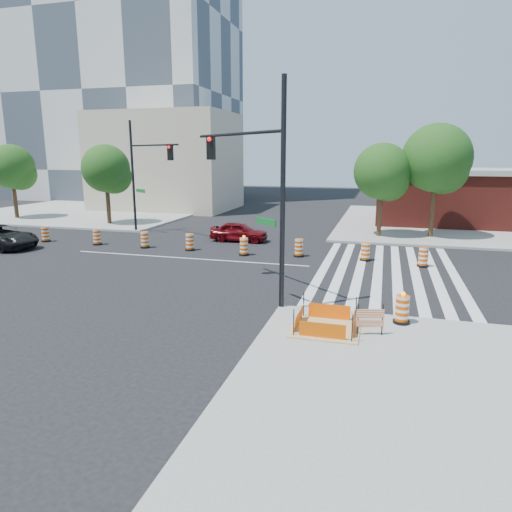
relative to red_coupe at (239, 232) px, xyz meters
The scene contains 27 objects.
ground 5.92m from the red_coupe, 102.53° to the right, with size 120.00×120.00×0.00m, color black.
sidewalk_ne 20.74m from the red_coupe, 36.23° to the left, with size 22.00×22.00×0.15m, color gray.
sidewalk_nw 22.85m from the red_coupe, 147.56° to the left, with size 22.00×22.00×0.15m, color gray.
crosswalk_east 11.27m from the red_coupe, 30.72° to the right, with size 6.75×13.50×0.01m.
lane_centerline 5.92m from the red_coupe, 102.53° to the right, with size 14.00×0.12×0.01m, color silver.
excavation_pit 16.65m from the red_coupe, 62.36° to the right, with size 2.20×2.20×0.90m.
tower_nw 43.75m from the red_coupe, 131.82° to the left, with size 28.00×18.00×45.00m, color silver.
brick_storefront 20.80m from the red_coupe, 36.23° to the left, with size 16.50×8.50×4.60m.
beige_midrise 21.43m from the red_coupe, 129.25° to the left, with size 14.00×10.00×10.00m, color #BCAC90.
red_coupe is the anchor object (origin of this frame).
dark_suv 15.08m from the red_coupe, 155.52° to the right, with size 2.37×5.14×1.43m, color black.
signal_pole_se 13.37m from the red_coupe, 69.13° to the right, with size 4.87×4.14×8.27m.
signal_pole_nw 8.47m from the red_coupe, behind, with size 5.30×3.22×8.03m.
pit_drum 16.88m from the red_coupe, 53.13° to the right, with size 0.57×0.57×1.11m.
barricade 17.46m from the red_coupe, 58.49° to the right, with size 0.85×0.28×1.02m.
tree_north_a 23.53m from the red_coupe, 167.92° to the left, with size 3.93×3.92×6.66m.
tree_north_b 13.73m from the red_coupe, 162.23° to the left, with size 3.88×3.87×6.58m.
tree_north_c 10.61m from the red_coupe, 23.65° to the left, with size 3.85×3.85×6.55m.
tree_north_d 14.20m from the red_coupe, 20.28° to the left, with size 4.60×4.60×7.83m.
median_drum_0 13.04m from the red_coupe, 163.67° to the right, with size 0.60×0.60×1.02m.
median_drum_1 9.29m from the red_coupe, 156.75° to the right, with size 0.60×0.60×1.02m.
median_drum_2 6.27m from the red_coupe, 143.62° to the right, with size 0.60×0.60×1.02m.
median_drum_3 4.18m from the red_coupe, 118.55° to the right, with size 0.60×0.60×1.02m.
median_drum_4 4.41m from the red_coupe, 68.54° to the right, with size 0.60×0.60×1.18m.
median_drum_5 5.95m from the red_coupe, 36.95° to the right, with size 0.60×0.60×1.02m.
median_drum_6 9.22m from the red_coupe, 23.00° to the right, with size 0.60×0.60×1.02m.
median_drum_7 12.22m from the red_coupe, 20.26° to the right, with size 0.60×0.60×1.02m.
Camera 1 is at (10.62, -23.19, 5.75)m, focal length 32.00 mm.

